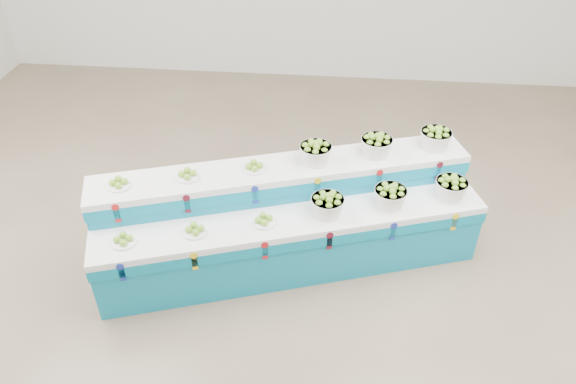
% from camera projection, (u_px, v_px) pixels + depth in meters
% --- Properties ---
extents(ground, '(10.00, 10.00, 0.00)m').
position_uv_depth(ground, '(246.00, 281.00, 5.63)').
color(ground, brown).
rests_on(ground, ground).
extents(display_stand, '(4.03, 2.18, 1.02)m').
position_uv_depth(display_stand, '(288.00, 220.00, 5.63)').
color(display_stand, '#1084AB').
rests_on(display_stand, ground).
extents(plate_lower_left, '(0.29, 0.29, 0.09)m').
position_uv_depth(plate_lower_left, '(123.00, 239.00, 5.01)').
color(plate_lower_left, white).
rests_on(plate_lower_left, display_stand).
extents(plate_lower_mid, '(0.29, 0.29, 0.09)m').
position_uv_depth(plate_lower_mid, '(195.00, 229.00, 5.12)').
color(plate_lower_mid, white).
rests_on(plate_lower_mid, display_stand).
extents(plate_lower_right, '(0.29, 0.29, 0.09)m').
position_uv_depth(plate_lower_right, '(264.00, 219.00, 5.24)').
color(plate_lower_right, white).
rests_on(plate_lower_right, display_stand).
extents(basket_lower_left, '(0.41, 0.41, 0.23)m').
position_uv_depth(basket_lower_left, '(327.00, 205.00, 5.30)').
color(basket_lower_left, silver).
rests_on(basket_lower_left, display_stand).
extents(basket_lower_mid, '(0.41, 0.41, 0.23)m').
position_uv_depth(basket_lower_mid, '(390.00, 196.00, 5.41)').
color(basket_lower_mid, silver).
rests_on(basket_lower_mid, display_stand).
extents(basket_lower_right, '(0.41, 0.41, 0.23)m').
position_uv_depth(basket_lower_right, '(451.00, 188.00, 5.53)').
color(basket_lower_right, silver).
rests_on(basket_lower_right, display_stand).
extents(plate_upper_left, '(0.29, 0.29, 0.09)m').
position_uv_depth(plate_upper_left, '(118.00, 183.00, 5.21)').
color(plate_upper_left, white).
rests_on(plate_upper_left, display_stand).
extents(plate_upper_mid, '(0.29, 0.29, 0.09)m').
position_uv_depth(plate_upper_mid, '(187.00, 174.00, 5.32)').
color(plate_upper_mid, white).
rests_on(plate_upper_mid, display_stand).
extents(plate_upper_right, '(0.29, 0.29, 0.09)m').
position_uv_depth(plate_upper_right, '(254.00, 166.00, 5.43)').
color(plate_upper_right, white).
rests_on(plate_upper_right, display_stand).
extents(basket_upper_left, '(0.41, 0.41, 0.23)m').
position_uv_depth(basket_upper_left, '(316.00, 152.00, 5.50)').
color(basket_upper_left, silver).
rests_on(basket_upper_left, display_stand).
extents(basket_upper_mid, '(0.41, 0.41, 0.23)m').
position_uv_depth(basket_upper_mid, '(376.00, 145.00, 5.61)').
color(basket_upper_mid, silver).
rests_on(basket_upper_mid, display_stand).
extents(basket_upper_right, '(0.41, 0.41, 0.23)m').
position_uv_depth(basket_upper_right, '(436.00, 138.00, 5.73)').
color(basket_upper_right, silver).
rests_on(basket_upper_right, display_stand).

